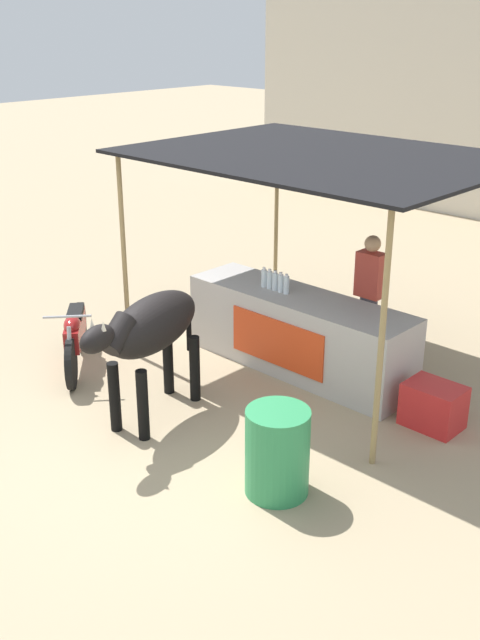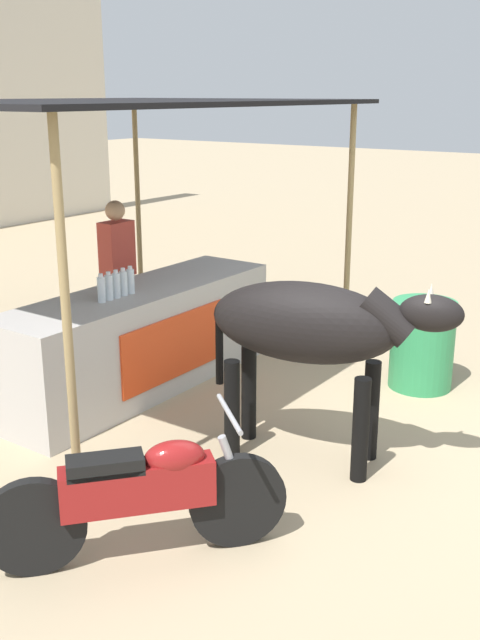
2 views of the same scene
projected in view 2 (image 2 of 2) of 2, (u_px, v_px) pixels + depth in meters
name	position (u px, v px, depth m)	size (l,w,h in m)	color
ground_plane	(352.00, 447.00, 5.90)	(60.00, 60.00, 0.00)	tan
stall_counter	(142.00, 338.00, 6.97)	(3.00, 0.82, 0.96)	#B2ADA8
stall_awning	(107.00, 112.00, 6.54)	(4.20, 3.20, 2.62)	black
water_bottle_row	(116.00, 285.00, 6.50)	(0.43, 0.07, 0.25)	silver
vendor_behind_counter	(118.00, 279.00, 7.66)	(0.34, 0.22, 1.65)	#383842
cooler_box	(265.00, 316.00, 8.50)	(0.60, 0.44, 0.48)	red
water_barrel	(422.00, 344.00, 7.00)	(0.59, 0.59, 0.84)	#2D8C51
cow	(312.00, 330.00, 5.41)	(0.84, 1.85, 1.44)	black
motorcycle_parked	(142.00, 494.00, 4.38)	(1.42, 1.23, 0.90)	black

